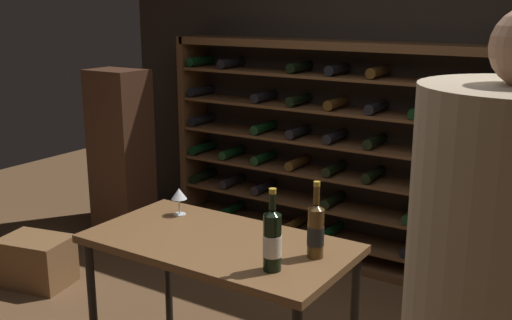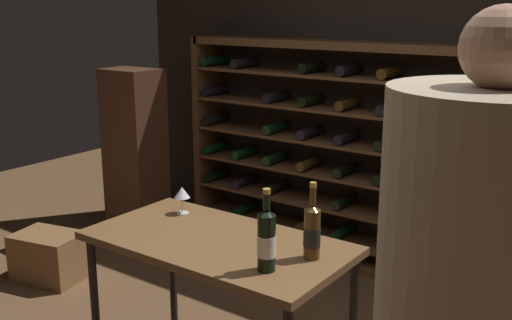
{
  "view_description": "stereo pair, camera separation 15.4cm",
  "coord_description": "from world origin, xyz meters",
  "px_view_note": "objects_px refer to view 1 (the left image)",
  "views": [
    {
      "loc": [
        1.49,
        -2.25,
        1.97
      ],
      "look_at": [
        -0.09,
        0.2,
        1.22
      ],
      "focal_mm": 42.7,
      "sensor_mm": 36.0,
      "label": 1
    },
    {
      "loc": [
        1.62,
        -2.17,
        1.97
      ],
      "look_at": [
        -0.09,
        0.2,
        1.22
      ],
      "focal_mm": 42.7,
      "sensor_mm": 36.0,
      "label": 2
    }
  ],
  "objects_px": {
    "tasting_table": "(219,255)",
    "wine_glass_stemmed_center": "(179,195)",
    "wine_crate": "(36,261)",
    "wine_rack": "(354,159)",
    "display_cabinet": "(121,158)",
    "wine_bottle_gold_foil": "(272,240)",
    "wine_bottle_amber_reserve": "(316,230)"
  },
  "relations": [
    {
      "from": "wine_rack",
      "to": "wine_bottle_gold_foil",
      "type": "xyz_separation_m",
      "value": [
        0.51,
        -2.01,
        0.14
      ]
    },
    {
      "from": "wine_bottle_amber_reserve",
      "to": "wine_glass_stemmed_center",
      "type": "height_order",
      "value": "wine_bottle_amber_reserve"
    },
    {
      "from": "wine_bottle_gold_foil",
      "to": "wine_glass_stemmed_center",
      "type": "relative_size",
      "value": 2.46
    },
    {
      "from": "wine_crate",
      "to": "wine_bottle_amber_reserve",
      "type": "xyz_separation_m",
      "value": [
        2.36,
        -0.23,
        0.8
      ]
    },
    {
      "from": "tasting_table",
      "to": "wine_glass_stemmed_center",
      "type": "height_order",
      "value": "wine_glass_stemmed_center"
    },
    {
      "from": "wine_crate",
      "to": "wine_glass_stemmed_center",
      "type": "distance_m",
      "value": 1.67
    },
    {
      "from": "wine_rack",
      "to": "wine_bottle_gold_foil",
      "type": "bearing_deg",
      "value": -75.93
    },
    {
      "from": "tasting_table",
      "to": "display_cabinet",
      "type": "xyz_separation_m",
      "value": [
        -1.94,
        1.27,
        -0.03
      ]
    },
    {
      "from": "tasting_table",
      "to": "display_cabinet",
      "type": "bearing_deg",
      "value": 146.83
    },
    {
      "from": "wine_bottle_amber_reserve",
      "to": "wine_bottle_gold_foil",
      "type": "distance_m",
      "value": 0.25
    },
    {
      "from": "display_cabinet",
      "to": "wine_bottle_gold_foil",
      "type": "xyz_separation_m",
      "value": [
        2.34,
        -1.43,
        0.25
      ]
    },
    {
      "from": "display_cabinet",
      "to": "wine_bottle_gold_foil",
      "type": "height_order",
      "value": "display_cabinet"
    },
    {
      "from": "wine_crate",
      "to": "wine_bottle_gold_foil",
      "type": "distance_m",
      "value": 2.45
    },
    {
      "from": "wine_glass_stemmed_center",
      "to": "wine_crate",
      "type": "bearing_deg",
      "value": 175.27
    },
    {
      "from": "display_cabinet",
      "to": "wine_bottle_amber_reserve",
      "type": "distance_m",
      "value": 2.72
    },
    {
      "from": "wine_rack",
      "to": "display_cabinet",
      "type": "bearing_deg",
      "value": -162.19
    },
    {
      "from": "wine_rack",
      "to": "wine_glass_stemmed_center",
      "type": "relative_size",
      "value": 20.68
    },
    {
      "from": "tasting_table",
      "to": "wine_glass_stemmed_center",
      "type": "relative_size",
      "value": 8.68
    },
    {
      "from": "wine_crate",
      "to": "wine_glass_stemmed_center",
      "type": "relative_size",
      "value": 3.17
    },
    {
      "from": "wine_rack",
      "to": "display_cabinet",
      "type": "relative_size",
      "value": 2.13
    },
    {
      "from": "tasting_table",
      "to": "wine_bottle_amber_reserve",
      "type": "distance_m",
      "value": 0.54
    },
    {
      "from": "tasting_table",
      "to": "wine_bottle_amber_reserve",
      "type": "height_order",
      "value": "wine_bottle_amber_reserve"
    },
    {
      "from": "tasting_table",
      "to": "wine_glass_stemmed_center",
      "type": "xyz_separation_m",
      "value": [
        -0.4,
        0.18,
        0.2
      ]
    },
    {
      "from": "display_cabinet",
      "to": "wine_bottle_gold_foil",
      "type": "distance_m",
      "value": 2.75
    },
    {
      "from": "wine_bottle_amber_reserve",
      "to": "wine_bottle_gold_foil",
      "type": "bearing_deg",
      "value": -112.06
    },
    {
      "from": "tasting_table",
      "to": "wine_crate",
      "type": "xyz_separation_m",
      "value": [
        -1.87,
        0.3,
        -0.59
      ]
    },
    {
      "from": "wine_glass_stemmed_center",
      "to": "wine_bottle_amber_reserve",
      "type": "bearing_deg",
      "value": -7.14
    },
    {
      "from": "wine_crate",
      "to": "display_cabinet",
      "type": "xyz_separation_m",
      "value": [
        -0.07,
        0.96,
        0.56
      ]
    },
    {
      "from": "wine_crate",
      "to": "display_cabinet",
      "type": "height_order",
      "value": "display_cabinet"
    },
    {
      "from": "wine_rack",
      "to": "tasting_table",
      "type": "distance_m",
      "value": 1.86
    },
    {
      "from": "wine_crate",
      "to": "display_cabinet",
      "type": "relative_size",
      "value": 0.33
    },
    {
      "from": "wine_crate",
      "to": "display_cabinet",
      "type": "distance_m",
      "value": 1.12
    }
  ]
}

